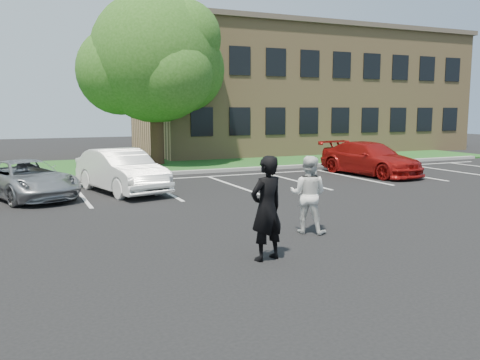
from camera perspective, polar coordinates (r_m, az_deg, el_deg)
name	(u,v)px	position (r m, az deg, el deg)	size (l,w,h in m)	color
ground_plane	(259,242)	(11.20, 2.10, -7.00)	(90.00, 90.00, 0.00)	black
curb	(137,175)	(22.41, -11.52, 0.57)	(40.00, 0.30, 0.15)	gray
grass_strip	(119,166)	(26.31, -13.42, 1.51)	(44.00, 8.00, 0.08)	#1A521A
stall_lines	(190,184)	(19.87, -5.65, -0.43)	(34.00, 5.36, 0.01)	silver
office_building	(300,91)	(36.87, 6.72, 9.87)	(22.40, 10.40, 8.30)	#A28456
tree	(157,61)	(26.91, -9.35, 13.09)	(7.80, 7.20, 8.80)	black
man_black_suit	(267,208)	(9.71, 3.01, -3.19)	(0.74, 0.48, 2.03)	black
man_white_shirt	(308,195)	(11.97, 7.66, -1.63)	(0.88, 0.69, 1.82)	silver
car_silver_minivan	(27,179)	(17.93, -22.80, 0.06)	(2.06, 4.48, 1.24)	#9B9DA2
car_white_sedan	(121,171)	(18.20, -13.17, 1.01)	(1.60, 4.58, 1.51)	white
car_red_compact	(370,159)	(23.15, 14.41, 2.34)	(2.03, 5.00, 1.45)	maroon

